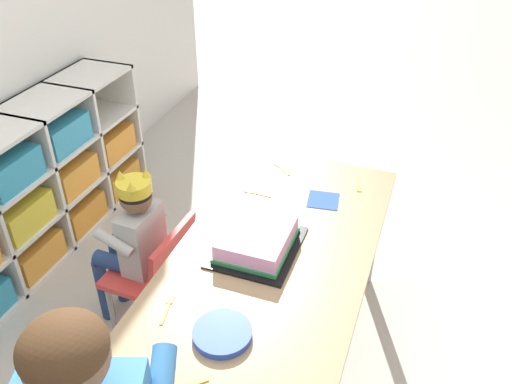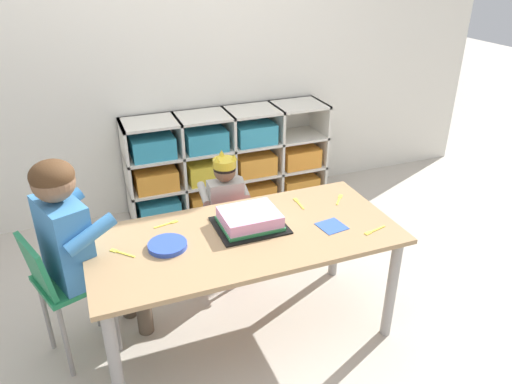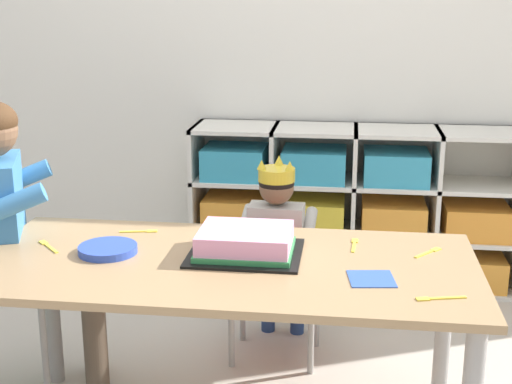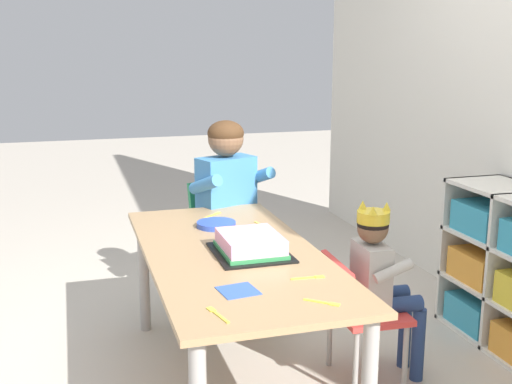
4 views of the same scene
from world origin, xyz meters
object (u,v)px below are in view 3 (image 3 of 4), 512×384
(child_with_crown, at_px, (278,234))
(adult_helper_seated, at_px, (16,217))
(activity_table, at_px, (226,285))
(fork_scattered_mid_table, at_px, (354,244))
(fork_near_child_seat, at_px, (141,231))
(birthday_cake_on_tray, at_px, (245,244))
(classroom_chair_blue, at_px, (274,280))
(fork_beside_plate_stack, at_px, (438,298))
(fork_by_napkin, at_px, (48,246))
(fork_near_cake_tray, at_px, (429,252))
(paper_plate_stack, at_px, (108,249))

(child_with_crown, relative_size, adult_helper_seated, 0.76)
(activity_table, bearing_deg, fork_scattered_mid_table, 26.88)
(fork_scattered_mid_table, bearing_deg, fork_near_child_seat, -89.49)
(child_with_crown, relative_size, birthday_cake_on_tray, 2.32)
(classroom_chair_blue, bearing_deg, fork_beside_plate_stack, 127.42)
(adult_helper_seated, height_order, fork_scattered_mid_table, adult_helper_seated)
(adult_helper_seated, height_order, fork_by_napkin, adult_helper_seated)
(fork_near_cake_tray, xyz_separation_m, fork_by_napkin, (-1.21, -0.10, 0.00))
(classroom_chair_blue, relative_size, fork_scattered_mid_table, 4.39)
(paper_plate_stack, xyz_separation_m, fork_near_child_seat, (0.05, 0.21, -0.01))
(adult_helper_seated, relative_size, birthday_cake_on_tray, 3.07)
(adult_helper_seated, xyz_separation_m, fork_near_cake_tray, (1.38, -0.05, -0.04))
(fork_near_child_seat, bearing_deg, child_with_crown, -148.60)
(birthday_cake_on_tray, bearing_deg, adult_helper_seated, 170.37)
(birthday_cake_on_tray, relative_size, fork_near_cake_tray, 3.33)
(child_with_crown, bearing_deg, fork_by_napkin, 43.01)
(activity_table, xyz_separation_m, fork_beside_plate_stack, (0.61, -0.21, 0.08))
(birthday_cake_on_tray, height_order, fork_beside_plate_stack, birthday_cake_on_tray)
(child_with_crown, height_order, birthday_cake_on_tray, child_with_crown)
(activity_table, xyz_separation_m, child_with_crown, (0.09, 0.64, -0.04))
(child_with_crown, relative_size, fork_by_napkin, 7.32)
(fork_beside_plate_stack, bearing_deg, classroom_chair_blue, 111.28)
(birthday_cake_on_tray, xyz_separation_m, paper_plate_stack, (-0.43, -0.04, -0.02))
(classroom_chair_blue, xyz_separation_m, paper_plate_stack, (-0.47, -0.52, 0.29))
(birthday_cake_on_tray, xyz_separation_m, fork_near_cake_tray, (0.57, 0.09, -0.03))
(fork_near_cake_tray, bearing_deg, child_with_crown, -91.92)
(birthday_cake_on_tray, bearing_deg, paper_plate_stack, -174.18)
(fork_by_napkin, bearing_deg, fork_beside_plate_stack, 34.58)
(fork_near_cake_tray, bearing_deg, activity_table, -35.38)
(fork_scattered_mid_table, height_order, fork_by_napkin, same)
(fork_near_child_seat, xyz_separation_m, fork_beside_plate_stack, (0.94, -0.44, 0.00))
(child_with_crown, distance_m, fork_scattered_mid_table, 0.54)
(activity_table, xyz_separation_m, classroom_chair_blue, (0.09, 0.54, -0.20))
(child_with_crown, relative_size, fork_near_child_seat, 6.33)
(birthday_cake_on_tray, relative_size, fork_by_napkin, 3.15)
(child_with_crown, height_order, fork_beside_plate_stack, child_with_crown)
(adult_helper_seated, relative_size, fork_by_napkin, 9.69)
(paper_plate_stack, relative_size, fork_by_napkin, 1.66)
(fork_near_child_seat, bearing_deg, adult_helper_seated, -7.66)
(fork_scattered_mid_table, bearing_deg, child_with_crown, -142.88)
(fork_scattered_mid_table, bearing_deg, fork_near_cake_tray, 83.58)
(classroom_chair_blue, relative_size, birthday_cake_on_tray, 1.62)
(fork_by_napkin, bearing_deg, activity_table, 41.58)
(adult_helper_seated, height_order, birthday_cake_on_tray, adult_helper_seated)
(activity_table, distance_m, fork_beside_plate_stack, 0.65)
(classroom_chair_blue, bearing_deg, fork_scattered_mid_table, 133.54)
(child_with_crown, relative_size, fork_beside_plate_stack, 5.92)
(activity_table, relative_size, fork_beside_plate_stack, 11.13)
(activity_table, xyz_separation_m, paper_plate_stack, (-0.38, 0.02, 0.09))
(activity_table, relative_size, fork_near_cake_tray, 14.52)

